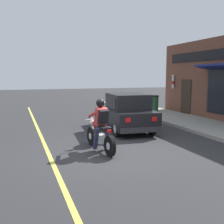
{
  "coord_description": "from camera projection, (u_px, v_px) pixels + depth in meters",
  "views": [
    {
      "loc": [
        -2.64,
        -7.3,
        2.3
      ],
      "look_at": [
        0.76,
        1.92,
        0.95
      ],
      "focal_mm": 42.0,
      "sensor_mm": 36.0,
      "label": 1
    }
  ],
  "objects": [
    {
      "name": "motorcycle_with_rider",
      "position": [
        100.0,
        129.0,
        8.07
      ],
      "size": [
        0.61,
        2.02,
        1.62
      ],
      "color": "black",
      "rests_on": "ground"
    },
    {
      "name": "ground_plane",
      "position": [
        110.0,
        152.0,
        8.0
      ],
      "size": [
        80.0,
        80.0,
        0.0
      ],
      "primitive_type": "plane",
      "color": "#2B2B2D"
    },
    {
      "name": "car_hatchback",
      "position": [
        126.0,
        112.0,
        11.19
      ],
      "size": [
        1.96,
        3.91,
        1.57
      ],
      "color": "black",
      "rests_on": "ground"
    },
    {
      "name": "lane_stripe",
      "position": [
        41.0,
        136.0,
        10.17
      ],
      "size": [
        0.12,
        19.8,
        0.01
      ],
      "primitive_type": "cube",
      "color": "#D1C64C",
      "rests_on": "ground"
    },
    {
      "name": "sidewalk_curb",
      "position": [
        193.0,
        123.0,
        12.61
      ],
      "size": [
        2.6,
        22.0,
        0.14
      ],
      "primitive_type": "cube",
      "color": "gray",
      "rests_on": "ground"
    },
    {
      "name": "trash_bin",
      "position": [
        154.0,
        103.0,
        16.2
      ],
      "size": [
        0.56,
        0.56,
        0.98
      ],
      "color": "#23512D",
      "rests_on": "sidewalk_curb"
    }
  ]
}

